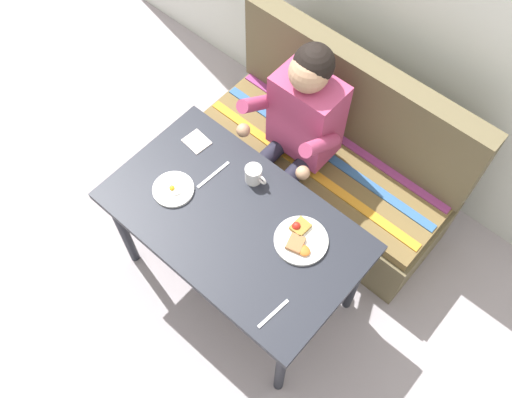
% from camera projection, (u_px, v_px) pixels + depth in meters
% --- Properties ---
extents(ground_plane, '(8.00, 8.00, 0.00)m').
position_uv_depth(ground_plane, '(238.00, 280.00, 3.18)').
color(ground_plane, '#A2989D').
extents(table, '(1.20, 0.70, 0.73)m').
position_uv_depth(table, '(235.00, 228.00, 2.62)').
color(table, black).
rests_on(table, ground).
extents(couch, '(1.44, 0.56, 1.00)m').
position_uv_depth(couch, '(328.00, 163.00, 3.19)').
color(couch, brown).
rests_on(couch, ground).
extents(person, '(0.45, 0.61, 1.21)m').
position_uv_depth(person, '(297.00, 126.00, 2.80)').
color(person, '#AF3E67').
rests_on(person, ground).
extents(plate_breakfast, '(0.24, 0.24, 0.05)m').
position_uv_depth(plate_breakfast, '(300.00, 239.00, 2.49)').
color(plate_breakfast, white).
rests_on(plate_breakfast, table).
extents(plate_eggs, '(0.19, 0.19, 0.04)m').
position_uv_depth(plate_eggs, '(173.00, 189.00, 2.62)').
color(plate_eggs, white).
rests_on(plate_eggs, table).
extents(coffee_mug, '(0.12, 0.08, 0.09)m').
position_uv_depth(coffee_mug, '(254.00, 174.00, 2.62)').
color(coffee_mug, white).
rests_on(coffee_mug, table).
extents(napkin, '(0.13, 0.11, 0.01)m').
position_uv_depth(napkin, '(197.00, 142.00, 2.76)').
color(napkin, silver).
rests_on(napkin, table).
extents(fork, '(0.03, 0.17, 0.00)m').
position_uv_depth(fork, '(273.00, 314.00, 2.33)').
color(fork, silver).
rests_on(fork, table).
extents(knife, '(0.03, 0.20, 0.00)m').
position_uv_depth(knife, '(213.00, 175.00, 2.67)').
color(knife, silver).
rests_on(knife, table).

